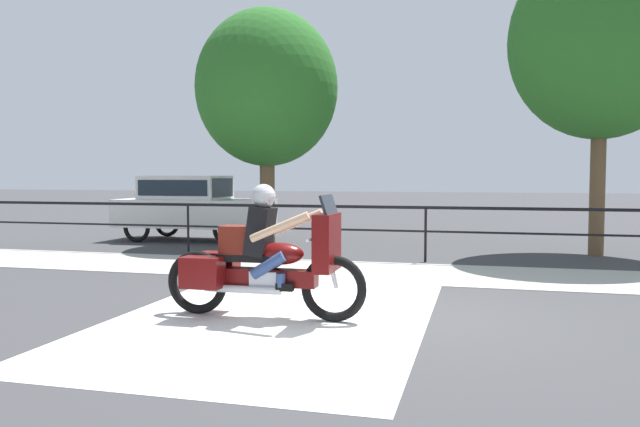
{
  "coord_description": "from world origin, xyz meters",
  "views": [
    {
      "loc": [
        1.05,
        -7.41,
        1.69
      ],
      "look_at": [
        -1.16,
        1.12,
        1.16
      ],
      "focal_mm": 35.0,
      "sensor_mm": 36.0,
      "label": 1
    }
  ],
  "objects_px": {
    "tree_behind_sign": "(601,40)",
    "tree_behind_car": "(267,89)",
    "motorcycle": "(264,259)",
    "parked_car": "(192,204)"
  },
  "relations": [
    {
      "from": "tree_behind_sign",
      "to": "tree_behind_car",
      "type": "height_order",
      "value": "tree_behind_sign"
    },
    {
      "from": "motorcycle",
      "to": "tree_behind_car",
      "type": "bearing_deg",
      "value": 104.09
    },
    {
      "from": "motorcycle",
      "to": "tree_behind_car",
      "type": "relative_size",
      "value": 0.43
    },
    {
      "from": "motorcycle",
      "to": "parked_car",
      "type": "height_order",
      "value": "parked_car"
    },
    {
      "from": "parked_car",
      "to": "tree_behind_car",
      "type": "xyz_separation_m",
      "value": [
        2.12,
        -0.05,
        2.91
      ]
    },
    {
      "from": "parked_car",
      "to": "tree_behind_car",
      "type": "relative_size",
      "value": 0.68
    },
    {
      "from": "parked_car",
      "to": "tree_behind_sign",
      "type": "relative_size",
      "value": 0.6
    },
    {
      "from": "tree_behind_sign",
      "to": "tree_behind_car",
      "type": "relative_size",
      "value": 1.13
    },
    {
      "from": "motorcycle",
      "to": "parked_car",
      "type": "relative_size",
      "value": 0.62
    },
    {
      "from": "motorcycle",
      "to": "parked_car",
      "type": "distance_m",
      "value": 9.39
    }
  ]
}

